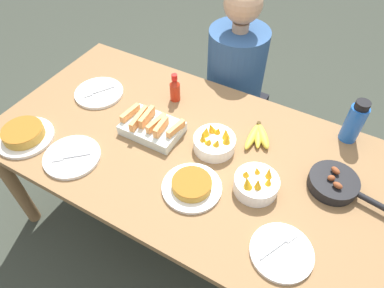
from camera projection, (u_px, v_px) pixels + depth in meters
The scene contains 15 objects.
ground_plane at pixel (192, 226), 2.09m from camera, with size 14.00×14.00×0.00m, color #383D33.
dining_table at pixel (192, 160), 1.62m from camera, with size 1.89×0.97×0.72m.
banana_bunch at pixel (258, 136), 1.59m from camera, with size 0.13×0.19×0.04m.
melon_tray at pixel (152, 127), 1.60m from camera, with size 0.28×0.19×0.10m.
skillet at pixel (335, 183), 1.39m from camera, with size 0.35×0.20×0.08m.
frittata_plate_center at pixel (24, 135), 1.58m from camera, with size 0.26×0.26×0.06m.
frittata_plate_side at pixel (192, 186), 1.39m from camera, with size 0.25×0.25×0.05m.
empty_plate_near_front at pixel (281, 252), 1.22m from camera, with size 0.23×0.23×0.02m.
empty_plate_far_left at pixel (99, 93), 1.81m from camera, with size 0.25×0.25×0.02m.
empty_plate_far_right at pixel (72, 157), 1.51m from camera, with size 0.25×0.25×0.02m.
fruit_bowl_mango at pixel (214, 142), 1.53m from camera, with size 0.19×0.19×0.12m.
fruit_bowl_citrus at pixel (256, 184), 1.38m from camera, with size 0.18×0.18×0.12m.
water_bottle at pixel (354, 122), 1.53m from camera, with size 0.08×0.08×0.22m.
hot_sauce_bottle at pixel (175, 89), 1.74m from camera, with size 0.05×0.05×0.16m.
person_figure at pixel (233, 95), 2.18m from camera, with size 0.37×0.37×1.18m.
Camera 1 is at (0.51, -0.90, 1.89)m, focal length 32.00 mm.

